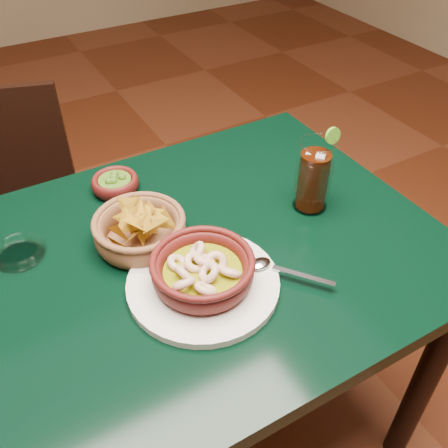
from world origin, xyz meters
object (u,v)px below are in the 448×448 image
shrimp_plate (203,274)px  chip_basket (140,230)px  dining_chair (18,214)px  cola_drink (313,176)px  dining_table (164,295)px

shrimp_plate → chip_basket: 0.19m
dining_chair → shrimp_plate: 0.90m
dining_chair → cola_drink: bearing=-50.2°
shrimp_plate → chip_basket: (-0.06, 0.18, 0.00)m
dining_table → shrimp_plate: shrimp_plate is taller
dining_chair → cola_drink: size_ratio=4.32×
cola_drink → dining_table: bearing=179.8°
dining_table → cola_drink: size_ratio=6.15×
dining_table → cola_drink: 0.42m
dining_table → chip_basket: (-0.01, 0.08, 0.13)m
dining_table → chip_basket: bearing=96.2°
shrimp_plate → chip_basket: chip_basket is taller
cola_drink → dining_chair: bearing=129.8°
dining_chair → shrimp_plate: bearing=-72.5°
shrimp_plate → cola_drink: bearing=16.7°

